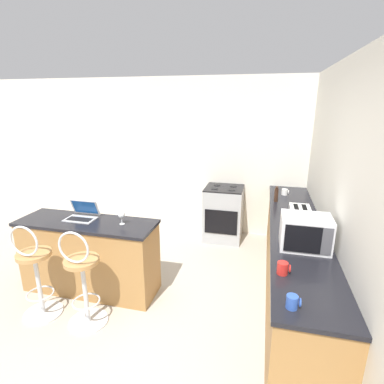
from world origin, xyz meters
name	(u,v)px	position (x,y,z in m)	size (l,w,h in m)	color
ground_plane	(120,338)	(0.00, 0.00, 0.00)	(20.00, 20.00, 0.00)	#ADA393
wall_back	(190,157)	(0.00, 2.79, 1.30)	(12.00, 0.06, 2.60)	silver
wall_right	(364,236)	(1.96, 0.00, 1.30)	(0.06, 12.00, 2.60)	silver
breakfast_bar	(90,256)	(-0.69, 0.67, 0.44)	(1.62, 0.53, 0.89)	#9E703D
counter_right	(293,261)	(1.65, 1.13, 0.44)	(0.58, 3.29, 0.89)	#9E703D
bar_stool_near	(36,273)	(-0.96, 0.11, 0.51)	(0.40, 0.40, 1.06)	silver
bar_stool_far	(83,280)	(-0.42, 0.11, 0.51)	(0.40, 0.40, 1.06)	silver
laptop	(82,214)	(-0.79, 0.75, 0.94)	(0.35, 0.26, 0.21)	#B7BABF
microwave	(305,232)	(1.66, 0.58, 1.04)	(0.44, 0.34, 0.31)	silver
toaster	(300,214)	(1.68, 1.24, 0.97)	(0.24, 0.31, 0.18)	silver
stove_range	(223,213)	(0.65, 2.46, 0.44)	(0.60, 0.57, 0.89)	#9EA3A8
pepper_mill	(276,194)	(1.43, 1.93, 0.99)	(0.05, 0.05, 0.22)	#331E14
mug_blue	(293,302)	(1.49, -0.35, 0.93)	(0.10, 0.08, 0.09)	#2D51AD
wine_glass_short	(121,215)	(-0.25, 0.69, 0.99)	(0.08, 0.08, 0.15)	silver
mug_white	(285,192)	(1.57, 2.28, 0.93)	(0.10, 0.08, 0.09)	white
mug_red	(283,268)	(1.45, 0.07, 0.93)	(0.10, 0.09, 0.10)	red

